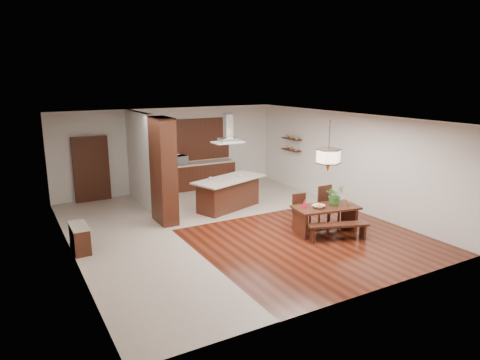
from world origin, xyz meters
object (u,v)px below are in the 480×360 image
dining_chair_left (302,211)px  fruit_bowl (318,206)px  island_cup (241,176)px  microwave (179,160)px  pendant_lantern (329,146)px  dining_chair_right (329,206)px  dining_bench (338,232)px  kitchen_island (229,193)px  foliage_plant (335,195)px  dining_table (326,213)px  hallway_console (80,238)px  range_hood (228,128)px

dining_chair_left → fruit_bowl: (0.06, -0.58, 0.28)m
dining_chair_left → fruit_bowl: dining_chair_left is taller
island_cup → microwave: (-0.90, 2.81, 0.11)m
pendant_lantern → fruit_bowl: size_ratio=4.19×
dining_chair_left → dining_chair_right: dining_chair_right is taller
microwave → dining_bench: bearing=-85.2°
kitchen_island → island_cup: island_cup is taller
pendant_lantern → foliage_plant: pendant_lantern is taller
dining_table → fruit_bowl: fruit_bowl is taller
foliage_plant → kitchen_island: foliage_plant is taller
hallway_console → dining_bench: 6.13m
pendant_lantern → foliage_plant: 1.32m
hallway_console → dining_table: (5.75, -1.79, 0.19)m
pendant_lantern → dining_table: bearing=0.0°
fruit_bowl → microwave: microwave is taller
dining_chair_left → foliage_plant: 0.97m
dining_table → island_cup: size_ratio=16.30×
dining_chair_right → pendant_lantern: 1.84m
range_hood → island_cup: 1.51m
island_cup → dining_chair_left: bearing=-77.8°
dining_chair_left → microwave: (-1.41, 5.20, 0.66)m
dining_bench → pendant_lantern: bearing=80.3°
fruit_bowl → island_cup: size_ratio=2.87×
foliage_plant → dining_chair_right: bearing=63.4°
dining_chair_right → island_cup: same height
dining_table → dining_chair_right: (0.50, 0.43, 0.01)m
dining_chair_left → pendant_lantern: 1.91m
fruit_bowl → island_cup: 3.03m
hallway_console → range_hood: size_ratio=0.98×
dining_chair_right → island_cup: bearing=117.5°
dining_table → hallway_console: bearing=162.7°
island_cup → range_hood: bearing=167.6°
pendant_lantern → hallway_console: bearing=162.7°
pendant_lantern → microwave: (-1.74, 5.77, -1.14)m
dining_bench → foliage_plant: 1.04m
foliage_plant → range_hood: 3.70m
hallway_console → pendant_lantern: size_ratio=0.67×
dining_bench → microwave: bearing=104.4°
hallway_console → dining_chair_right: (6.24, -1.36, 0.21)m
foliage_plant → microwave: size_ratio=0.92×
foliage_plant → kitchen_island: 3.40m
dining_bench → range_hood: size_ratio=1.66×
hallway_console → dining_chair_left: dining_chair_left is taller
dining_bench → microwave: microwave is taller
dining_bench → kitchen_island: bearing=107.1°
dining_bench → dining_chair_left: dining_chair_left is taller
kitchen_island → microwave: bearing=80.8°
hallway_console → island_cup: island_cup is taller
dining_bench → dining_chair_left: bearing=100.8°
dining_table → dining_chair_left: dining_chair_left is taller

